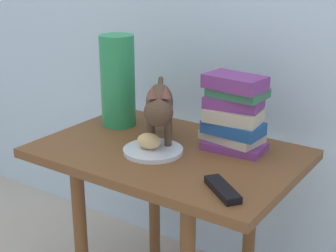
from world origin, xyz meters
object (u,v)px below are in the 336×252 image
at_px(plate, 153,151).
at_px(book_stack, 234,113).
at_px(cat, 159,105).
at_px(tv_remote, 222,189).
at_px(green_vase, 118,81).
at_px(bread_roll, 149,141).
at_px(side_table, 168,175).

bearing_deg(plate, book_stack, 42.11).
relative_size(cat, tv_remote, 2.73).
height_order(plate, book_stack, book_stack).
xyz_separation_m(plate, green_vase, (-0.27, 0.15, 0.16)).
relative_size(bread_roll, green_vase, 0.24).
bearing_deg(book_stack, plate, -137.89).
relative_size(side_table, tv_remote, 5.57).
xyz_separation_m(cat, book_stack, (0.22, 0.09, -0.01)).
height_order(plate, green_vase, green_vase).
xyz_separation_m(cat, tv_remote, (0.35, -0.20, -0.12)).
bearing_deg(bread_roll, book_stack, 41.52).
relative_size(cat, book_stack, 1.68).
distance_m(green_vase, tv_remote, 0.66).
distance_m(plate, tv_remote, 0.34).
distance_m(cat, tv_remote, 0.42).
relative_size(book_stack, green_vase, 0.74).
bearing_deg(tv_remote, book_stack, 149.78).
distance_m(side_table, cat, 0.23).
bearing_deg(side_table, book_stack, 36.40).
bearing_deg(green_vase, plate, -29.87).
bearing_deg(side_table, plate, -115.53).
bearing_deg(green_vase, cat, -17.34).
bearing_deg(cat, bread_roll, -77.11).
height_order(side_table, cat, cat).
height_order(book_stack, tv_remote, book_stack).
bearing_deg(cat, tv_remote, -30.26).
distance_m(side_table, green_vase, 0.40).
height_order(bread_roll, green_vase, green_vase).
height_order(cat, tv_remote, cat).
bearing_deg(side_table, bread_roll, -121.96).
distance_m(cat, green_vase, 0.25).
bearing_deg(book_stack, cat, -156.98).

